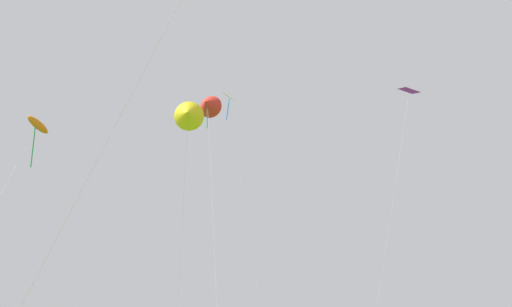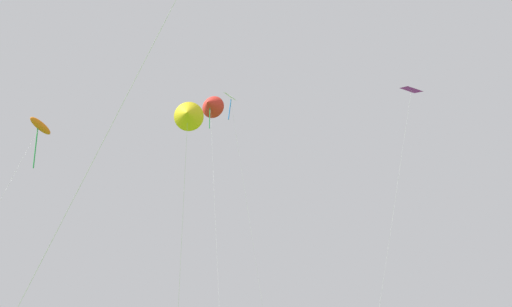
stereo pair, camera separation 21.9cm
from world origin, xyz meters
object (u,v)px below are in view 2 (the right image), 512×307
object	(u,v)px
kite_flying_2	(188,115)
kite_flying_8	(411,93)
kite_flying_5	(210,105)
kite_flying_1	(231,102)
kite_flying_0	(40,127)

from	to	relation	value
kite_flying_2	kite_flying_8	size ratio (longest dim) A/B	0.53
kite_flying_8	kite_flying_2	bearing A→B (deg)	-103.56
kite_flying_2	kite_flying_5	xyz separation A→B (m)	(-16.83, 25.11, 19.55)
kite_flying_1	kite_flying_2	bearing A→B (deg)	-62.25
kite_flying_8	kite_flying_1	bearing A→B (deg)	-160.82
kite_flying_0	kite_flying_5	bearing A→B (deg)	72.71
kite_flying_2	kite_flying_8	xyz separation A→B (m)	(5.95, 24.67, 13.43)
kite_flying_0	kite_flying_2	bearing A→B (deg)	-19.02
kite_flying_1	kite_flying_2	world-z (taller)	kite_flying_1
kite_flying_0	kite_flying_2	size ratio (longest dim) A/B	1.62
kite_flying_2	kite_flying_5	bearing A→B (deg)	123.83
kite_flying_0	kite_flying_8	distance (m)	33.17
kite_flying_1	kite_flying_5	distance (m)	10.37
kite_flying_1	kite_flying_5	bearing A→B (deg)	138.46
kite_flying_0	kite_flying_2	xyz separation A→B (m)	(22.26, -7.67, -9.46)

